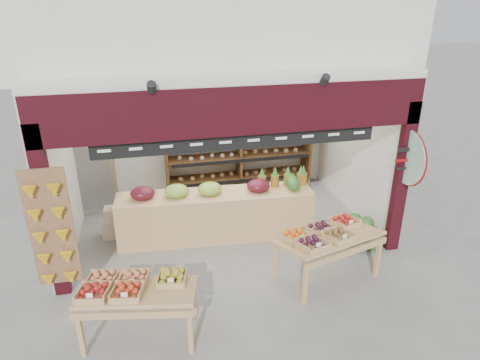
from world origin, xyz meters
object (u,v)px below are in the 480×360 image
object	(u,v)px
mid_counter	(215,213)
watermelon_pile	(364,234)
back_shelving	(239,139)
display_table_right	(325,236)
refrigerator	(95,164)
display_table_left	(131,288)
cardboard_stack	(127,224)

from	to	relation	value
mid_counter	watermelon_pile	world-z (taller)	mid_counter
back_shelving	watermelon_pile	bearing A→B (deg)	-58.48
mid_counter	back_shelving	bearing A→B (deg)	65.26
watermelon_pile	display_table_right	bearing A→B (deg)	-145.54
watermelon_pile	refrigerator	bearing A→B (deg)	150.95
display_table_right	mid_counter	bearing A→B (deg)	131.19
refrigerator	display_table_left	world-z (taller)	refrigerator
mid_counter	refrigerator	bearing A→B (deg)	140.85
back_shelving	mid_counter	xyz separation A→B (m)	(-0.87, -1.89, -0.77)
display_table_right	display_table_left	bearing A→B (deg)	-168.60
cardboard_stack	display_table_right	distance (m)	3.70
refrigerator	display_table_right	distance (m)	4.97
display_table_right	watermelon_pile	size ratio (longest dim) A/B	2.33
back_shelving	cardboard_stack	distance (m)	3.05
cardboard_stack	watermelon_pile	distance (m)	4.35
back_shelving	display_table_right	xyz separation A→B (m)	(0.55, -3.52, -0.49)
mid_counter	display_table_right	distance (m)	2.18
mid_counter	display_table_left	xyz separation A→B (m)	(-1.48, -2.21, 0.24)
back_shelving	display_table_left	distance (m)	4.76
back_shelving	cardboard_stack	xyz separation A→B (m)	(-2.47, -1.46, -1.03)
cardboard_stack	back_shelving	bearing A→B (deg)	30.51
cardboard_stack	mid_counter	xyz separation A→B (m)	(1.60, -0.43, 0.26)
refrigerator	watermelon_pile	world-z (taller)	refrigerator
mid_counter	display_table_left	distance (m)	2.67
watermelon_pile	mid_counter	bearing A→B (deg)	161.56
back_shelving	cardboard_stack	world-z (taller)	back_shelving
refrigerator	mid_counter	xyz separation A→B (m)	(2.19, -1.78, -0.48)
display_table_left	watermelon_pile	distance (m)	4.29
display_table_left	cardboard_stack	bearing A→B (deg)	92.65
back_shelving	cardboard_stack	bearing A→B (deg)	-149.49
refrigerator	display_table_left	xyz separation A→B (m)	(0.71, -3.99, -0.24)
display_table_right	cardboard_stack	bearing A→B (deg)	145.75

